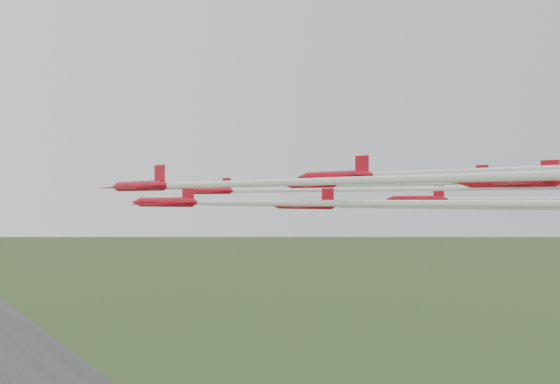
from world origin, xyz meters
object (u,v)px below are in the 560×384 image
jet_row3_left (207,184)px  jet_row3_mid (379,206)px  jet_row3_right (506,199)px  jet_row2_right (373,184)px  jet_row2_left (235,203)px  jet_lead (293,190)px  jet_row4_left (502,170)px

jet_row3_left → jet_row3_mid: size_ratio=0.94×
jet_row3_right → jet_row3_left: bearing=175.4°
jet_row2_right → jet_row3_left: (-37.27, -19.81, -0.95)m
jet_row2_left → jet_row3_mid: size_ratio=1.02×
jet_lead → jet_row2_left: 17.16m
jet_row2_left → jet_row4_left: (8.48, -29.45, 2.72)m
jet_lead → jet_row4_left: (-5.89, -38.67, 1.07)m
jet_row3_left → jet_row3_right: 52.55m
jet_row2_left → jet_row3_right: 42.45m
jet_row2_left → jet_row3_left: 15.89m
jet_row2_right → jet_row4_left: size_ratio=0.79×
jet_row2_left → jet_row3_right: jet_row3_right is taller
jet_row3_right → jet_row4_left: bearing=-156.8°
jet_row2_right → jet_row3_left: jet_row2_right is taller
jet_lead → jet_row2_right: 13.30m
jet_row2_right → jet_row3_right: bearing=-52.7°
jet_row3_left → jet_row3_right: (51.95, 7.80, -1.28)m
jet_row3_left → jet_row3_mid: jet_row3_left is taller
jet_row3_left → jet_row3_right: jet_row3_left is taller
jet_lead → jet_row3_right: 31.11m
jet_row4_left → jet_row3_mid: bearing=59.2°
jet_row2_right → jet_lead: bearing=158.6°
jet_row3_left → jet_lead: bearing=30.4°
jet_row3_right → jet_row4_left: (-33.72, -24.82, 2.33)m
jet_row3_left → jet_row4_left: bearing=-54.5°
jet_lead → jet_row4_left: jet_row4_left is taller
jet_row2_left → jet_row3_mid: (17.02, -5.37, -0.38)m
jet_row3_mid → jet_row3_right: bearing=-14.7°
jet_row3_left → jet_row3_right: size_ratio=0.81×
jet_row3_left → jet_row3_mid: (26.77, 7.06, -2.06)m
jet_lead → jet_row3_mid: size_ratio=1.15×
jet_row2_right → jet_row3_right: size_ratio=0.86×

